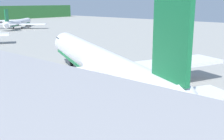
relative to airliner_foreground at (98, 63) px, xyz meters
The scene contains 8 objects.
ground 33.65m from the airliner_foreground, 78.53° to the left, with size 240.00×320.00×0.20m, color #999993.
airliner_foreground is the anchor object (origin of this frame).
airliner_far_taxiway 90.71m from the airliner_foreground, 65.62° to the left, with size 23.52×20.54×8.15m.
cargo_container_near 12.39m from the airliner_foreground, 106.32° to the right, with size 2.09×2.09×1.86m.
crew_loader_left 11.82m from the airliner_foreground, 79.14° to the right, with size 0.62×0.29×1.76m.
crew_loader_right 5.97m from the airliner_foreground, 120.40° to the right, with size 0.40×0.58×1.70m.
crew_supervisor 15.28m from the airliner_foreground, 120.57° to the right, with size 0.39×0.58×1.70m.
apron_guide_line 5.92m from the airliner_foreground, 112.28° to the right, with size 0.30×60.00×0.01m, color yellow.
Camera 1 is at (-31.28, -8.95, 10.93)m, focal length 45.20 mm.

